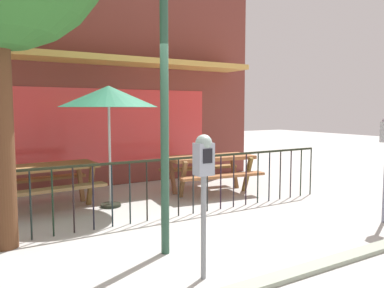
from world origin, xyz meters
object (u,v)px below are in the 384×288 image
at_px(picnic_table_right, 210,164).
at_px(parking_meter_far, 204,168).
at_px(picnic_table_left, 43,174).
at_px(patio_umbrella, 109,97).
at_px(street_lamp, 164,37).

relative_size(picnic_table_right, parking_meter_far, 1.30).
distance_m(picnic_table_right, parking_meter_far, 4.10).
bearing_deg(parking_meter_far, picnic_table_left, 103.99).
relative_size(picnic_table_right, patio_umbrella, 0.90).
distance_m(patio_umbrella, street_lamp, 2.56).
relative_size(patio_umbrella, parking_meter_far, 1.44).
bearing_deg(patio_umbrella, parking_meter_far, -92.15).
height_order(patio_umbrella, parking_meter_far, patio_umbrella).
distance_m(picnic_table_left, parking_meter_far, 3.89).
relative_size(picnic_table_right, street_lamp, 0.49).
bearing_deg(street_lamp, picnic_table_left, 107.22).
bearing_deg(picnic_table_right, patio_umbrella, -178.64).
bearing_deg(street_lamp, patio_umbrella, 86.52).
xyz_separation_m(picnic_table_left, picnic_table_right, (3.23, -0.39, 0.00)).
bearing_deg(picnic_table_left, parking_meter_far, -76.01).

